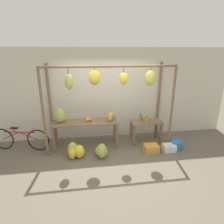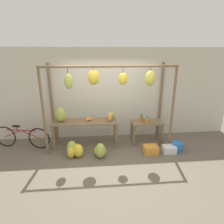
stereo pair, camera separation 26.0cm
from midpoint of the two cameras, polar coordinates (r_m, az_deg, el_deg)
The scene contains 15 objects.
ground_plane at distance 5.02m, azimuth 1.34°, elevation -14.35°, with size 20.00×20.00×0.00m, color #665B4C.
shop_wall_back at distance 5.88m, azimuth -0.21°, elevation 5.44°, with size 8.00×0.08×2.80m.
stall_awning at distance 4.94m, azimuth 1.06°, elevation 7.42°, with size 3.49×1.12×2.36m.
display_table_main at distance 5.44m, azimuth -6.75°, elevation -3.95°, with size 1.86×0.56×0.78m.
display_table_side at distance 5.77m, azimuth 11.77°, elevation -4.44°, with size 0.93×0.47×0.67m.
banana_pile_on_table at distance 5.44m, azimuth -14.10°, elevation -1.00°, with size 0.36×0.38×0.43m.
orange_pile at distance 5.41m, azimuth -5.80°, elevation -2.18°, with size 0.19×0.19×0.09m.
pineapple_cluster at distance 5.64m, azimuth 11.23°, elevation -2.07°, with size 0.25×0.33×0.27m.
banana_pile_ground_left at distance 5.13m, azimuth -9.95°, elevation -11.37°, with size 0.51×0.41×0.43m.
banana_pile_ground_right at distance 5.06m, azimuth -2.06°, elevation -11.74°, with size 0.38×0.40×0.41m.
fruit_crate_white at distance 5.38m, azimuth 13.09°, elevation -11.11°, with size 0.39×0.30×0.22m.
blue_bucket at distance 5.72m, azimuth 20.47°, elevation -9.83°, with size 0.31×0.31×0.25m.
parked_bicycle at distance 5.96m, azimuth -24.62°, elevation -6.93°, with size 1.64×0.37×0.68m.
papaya_pile at distance 5.38m, azimuth 0.98°, elevation -1.38°, with size 0.22×0.37×0.24m.
fruit_crate_purple at distance 5.55m, azimuth 18.31°, elevation -10.74°, with size 0.35×0.27×0.20m.
Camera 2 is at (-0.36, -4.21, 2.70)m, focal length 30.00 mm.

